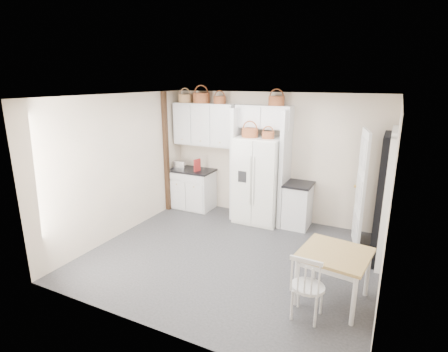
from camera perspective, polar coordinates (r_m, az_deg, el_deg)
The scene contains 28 objects.
floor at distance 5.97m, azimuth 1.18°, elevation -12.91°, with size 4.50×4.50×0.00m, color #29292C.
ceiling at distance 5.25m, azimuth 1.34°, elevation 12.90°, with size 4.50×4.50×0.00m, color white.
wall_back at distance 7.28m, azimuth 7.95°, elevation 3.14°, with size 4.50×4.50×0.00m, color #BEAE9C.
wall_left at distance 6.70m, azimuth -16.46°, elevation 1.59°, with size 4.00×4.00×0.00m, color #BEAE9C.
wall_right at distance 5.00m, azimuth 25.37°, elevation -3.97°, with size 4.00×4.00×0.00m, color #BEAE9C.
refrigerator at distance 7.10m, azimuth 5.75°, elevation -0.64°, with size 0.90×0.73×1.75m, color white.
base_cab_left at distance 7.96m, azimuth -5.12°, elevation -2.19°, with size 0.93×0.59×0.86m, color silver.
base_cab_right at distance 7.07m, azimuth 11.92°, elevation -4.81°, with size 0.48×0.58×0.85m, color silver.
dining_table at distance 4.96m, azimuth 17.32°, elevation -15.37°, with size 0.84×0.84×0.70m, color olive.
windsor_chair at distance 4.54m, azimuth 13.53°, elevation -17.17°, with size 0.41×0.37×0.84m, color silver.
counter_left at distance 7.83m, azimuth -5.20°, elevation 0.94°, with size 0.97×0.62×0.04m, color black.
counter_right at distance 6.93m, azimuth 12.13°, elevation -1.35°, with size 0.52×0.62×0.04m, color black.
toaster at distance 7.91m, azimuth -7.24°, elevation 1.84°, with size 0.26×0.15×0.18m, color silver.
cookbook_red at distance 7.64m, azimuth -4.39°, elevation 1.77°, with size 0.04×0.18×0.27m, color maroon.
cookbook_cream at distance 7.66m, azimuth -4.52°, elevation 1.63°, with size 0.03×0.15×0.22m, color #F1E2CD.
basket_upper_a at distance 7.82m, azimuth -6.35°, elevation 12.46°, with size 0.31×0.31×0.17m, color #A57D44.
basket_upper_b at distance 7.61m, azimuth -3.72°, elevation 12.60°, with size 0.36×0.36×0.21m, color brown.
basket_upper_c at distance 7.40m, azimuth -0.72°, elevation 12.30°, with size 0.26×0.26×0.15m, color brown.
basket_bridge_b at distance 6.93m, azimuth 8.55°, elevation 12.03°, with size 0.31×0.31×0.18m, color brown.
basket_fridge_a at distance 6.87m, azimuth 4.24°, elevation 7.05°, with size 0.33×0.33×0.17m, color brown.
basket_fridge_b at distance 6.74m, azimuth 7.21°, elevation 6.62°, with size 0.24×0.24×0.13m, color brown.
upper_cabinet at distance 7.62m, azimuth -3.16°, elevation 8.40°, with size 1.40×0.34×0.90m, color silver.
bridge_cabinet at distance 7.04m, azimuth 6.58°, elevation 9.58°, with size 1.12×0.34×0.45m, color silver.
fridge_panel_left at distance 7.27m, azimuth 2.21°, elevation 2.06°, with size 0.08×0.60×2.30m, color silver.
fridge_panel_right at distance 6.93m, azimuth 9.93°, elevation 1.16°, with size 0.08×0.60×2.30m, color silver.
trim_post at distance 7.69m, azimuth -9.42°, elevation 3.75°, with size 0.09×0.09×2.60m, color black.
doorway_void at distance 6.04m, azimuth 24.50°, elevation -3.43°, with size 0.18×0.85×2.05m, color black.
door_slab at distance 6.37m, azimuth 21.42°, elevation -2.14°, with size 0.80×0.04×2.05m, color white.
Camera 1 is at (2.21, -4.76, 2.84)m, focal length 28.00 mm.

